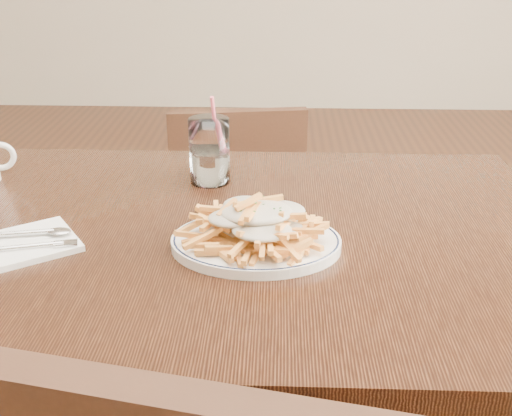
{
  "coord_description": "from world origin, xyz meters",
  "views": [
    {
      "loc": [
        0.11,
        -0.98,
        1.23
      ],
      "look_at": [
        0.07,
        -0.07,
        0.82
      ],
      "focal_mm": 45.0,
      "sensor_mm": 36.0,
      "label": 1
    }
  ],
  "objects_px": {
    "water_glass": "(210,155)",
    "chair_far": "(236,216)",
    "fries_plate": "(256,242)",
    "table": "(216,269)",
    "loaded_fries": "(256,218)"
  },
  "relations": [
    {
      "from": "fries_plate",
      "to": "water_glass",
      "type": "height_order",
      "value": "water_glass"
    },
    {
      "from": "chair_far",
      "to": "fries_plate",
      "type": "xyz_separation_m",
      "value": [
        0.09,
        -0.77,
        0.31
      ]
    },
    {
      "from": "chair_far",
      "to": "fries_plate",
      "type": "distance_m",
      "value": 0.84
    },
    {
      "from": "fries_plate",
      "to": "table",
      "type": "bearing_deg",
      "value": 137.88
    },
    {
      "from": "fries_plate",
      "to": "loaded_fries",
      "type": "bearing_deg",
      "value": 0.0
    },
    {
      "from": "table",
      "to": "water_glass",
      "type": "xyz_separation_m",
      "value": [
        -0.03,
        0.22,
        0.13
      ]
    },
    {
      "from": "chair_far",
      "to": "water_glass",
      "type": "distance_m",
      "value": 0.61
    },
    {
      "from": "table",
      "to": "water_glass",
      "type": "distance_m",
      "value": 0.26
    },
    {
      "from": "table",
      "to": "loaded_fries",
      "type": "relative_size",
      "value": 4.56
    },
    {
      "from": "loaded_fries",
      "to": "table",
      "type": "bearing_deg",
      "value": 137.88
    },
    {
      "from": "chair_far",
      "to": "fries_plate",
      "type": "bearing_deg",
      "value": -83.57
    },
    {
      "from": "table",
      "to": "chair_far",
      "type": "height_order",
      "value": "chair_far"
    },
    {
      "from": "water_glass",
      "to": "chair_far",
      "type": "bearing_deg",
      "value": 88.16
    },
    {
      "from": "table",
      "to": "water_glass",
      "type": "relative_size",
      "value": 6.8
    },
    {
      "from": "fries_plate",
      "to": "loaded_fries",
      "type": "xyz_separation_m",
      "value": [
        0.0,
        0.0,
        0.04
      ]
    }
  ]
}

